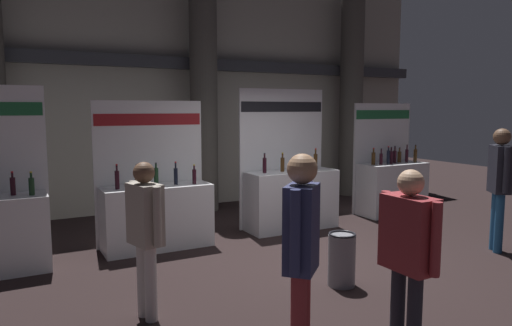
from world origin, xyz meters
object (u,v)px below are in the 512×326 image
object	(u,v)px
trash_bin	(342,259)
exhibitor_booth_2	(290,194)
visitor_0	(145,227)
visitor_2	(500,178)
visitor_4	(408,247)
exhibitor_booth_3	(391,184)
visitor_3	(301,246)
exhibitor_booth_1	(156,210)

from	to	relation	value
trash_bin	exhibitor_booth_2	bearing A→B (deg)	70.50
trash_bin	visitor_0	bearing A→B (deg)	174.53
trash_bin	visitor_2	size ratio (longest dim) A/B	0.35
visitor_0	visitor_2	size ratio (longest dim) A/B	0.87
exhibitor_booth_2	visitor_4	world-z (taller)	exhibitor_booth_2
visitor_4	trash_bin	bearing A→B (deg)	-20.82
visitor_0	visitor_4	size ratio (longest dim) A/B	0.98
exhibitor_booth_3	visitor_4	xyz separation A→B (m)	(-3.98, -4.26, 0.39)
visitor_0	visitor_3	distance (m)	1.79
visitor_3	exhibitor_booth_3	bearing A→B (deg)	176.00
exhibitor_booth_1	visitor_0	xyz separation A→B (m)	(-0.81, -2.39, 0.38)
exhibitor_booth_2	trash_bin	xyz separation A→B (m)	(-0.93, -2.63, -0.30)
exhibitor_booth_1	trash_bin	world-z (taller)	exhibitor_booth_1
visitor_3	exhibitor_booth_2	bearing A→B (deg)	-164.90
exhibitor_booth_1	exhibitor_booth_2	size ratio (longest dim) A/B	0.91
exhibitor_booth_1	visitor_2	world-z (taller)	exhibitor_booth_1
visitor_0	visitor_4	distance (m)	2.51
exhibitor_booth_3	exhibitor_booth_1	bearing A→B (deg)	-179.47
exhibitor_booth_2	visitor_2	xyz separation A→B (m)	(1.99, -2.63, 0.48)
exhibitor_booth_1	visitor_3	size ratio (longest dim) A/B	1.26
visitor_0	visitor_3	bearing A→B (deg)	13.33
exhibitor_booth_3	visitor_2	distance (m)	2.75
exhibitor_booth_2	visitor_4	size ratio (longest dim) A/B	1.51
exhibitor_booth_2	visitor_0	distance (m)	4.06
exhibitor_booth_3	visitor_3	distance (m)	6.36
visitor_4	visitor_0	bearing A→B (deg)	42.91
visitor_2	exhibitor_booth_3	bearing A→B (deg)	25.66
exhibitor_booth_1	trash_bin	xyz separation A→B (m)	(1.51, -2.61, -0.26)
trash_bin	exhibitor_booth_3	bearing A→B (deg)	38.18
exhibitor_booth_1	exhibitor_booth_3	distance (m)	4.89
exhibitor_booth_2	exhibitor_booth_1	bearing A→B (deg)	-179.61
exhibitor_booth_2	exhibitor_booth_3	size ratio (longest dim) A/B	1.11
exhibitor_booth_2	exhibitor_booth_3	distance (m)	2.45
exhibitor_booth_3	visitor_0	distance (m)	6.21
exhibitor_booth_2	exhibitor_booth_3	world-z (taller)	exhibitor_booth_2
trash_bin	visitor_3	xyz separation A→B (m)	(-1.51, -1.37, 0.74)
visitor_3	trash_bin	bearing A→B (deg)	178.76
exhibitor_booth_2	visitor_3	size ratio (longest dim) A/B	1.39
exhibitor_booth_3	trash_bin	size ratio (longest dim) A/B	3.45
trash_bin	visitor_2	distance (m)	3.03
exhibitor_booth_2	visitor_4	distance (m)	4.51
visitor_3	exhibitor_booth_1	bearing A→B (deg)	-133.48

